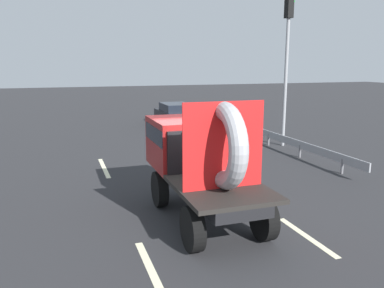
# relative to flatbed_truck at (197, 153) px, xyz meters

# --- Properties ---
(ground_plane) EXTENTS (120.00, 120.00, 0.00)m
(ground_plane) POSITION_rel_flatbed_truck_xyz_m (0.26, -0.19, -1.62)
(ground_plane) COLOR #28282B
(flatbed_truck) EXTENTS (2.02, 4.63, 3.14)m
(flatbed_truck) POSITION_rel_flatbed_truck_xyz_m (0.00, 0.00, 0.00)
(flatbed_truck) COLOR black
(flatbed_truck) RESTS_ON ground_plane
(distant_sedan) EXTENTS (1.84, 4.30, 1.40)m
(distant_sedan) POSITION_rel_flatbed_truck_xyz_m (3.76, 14.80, -0.87)
(distant_sedan) COLOR black
(distant_sedan) RESTS_ON ground_plane
(traffic_light) EXTENTS (0.42, 0.36, 6.87)m
(traffic_light) POSITION_rel_flatbed_truck_xyz_m (6.88, 6.88, 2.77)
(traffic_light) COLOR gray
(traffic_light) RESTS_ON ground_plane
(guardrail) EXTENTS (0.10, 10.64, 0.71)m
(guardrail) POSITION_rel_flatbed_truck_xyz_m (6.23, 5.81, -1.10)
(guardrail) COLOR gray
(guardrail) RESTS_ON ground_plane
(lane_dash_left_near) EXTENTS (0.16, 2.30, 0.01)m
(lane_dash_left_near) POSITION_rel_flatbed_truck_xyz_m (-1.88, -2.52, -1.62)
(lane_dash_left_near) COLOR beige
(lane_dash_left_near) RESTS_ON ground_plane
(lane_dash_left_far) EXTENTS (0.16, 2.94, 0.01)m
(lane_dash_left_far) POSITION_rel_flatbed_truck_xyz_m (-1.88, 5.42, -1.62)
(lane_dash_left_far) COLOR beige
(lane_dash_left_far) RESTS_ON ground_plane
(lane_dash_right_near) EXTENTS (0.16, 2.23, 0.01)m
(lane_dash_right_near) POSITION_rel_flatbed_truck_xyz_m (1.88, -2.29, -1.62)
(lane_dash_right_near) COLOR beige
(lane_dash_right_near) RESTS_ON ground_plane
(lane_dash_right_far) EXTENTS (0.16, 2.97, 0.01)m
(lane_dash_right_far) POSITION_rel_flatbed_truck_xyz_m (1.88, 5.83, -1.62)
(lane_dash_right_far) COLOR beige
(lane_dash_right_far) RESTS_ON ground_plane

